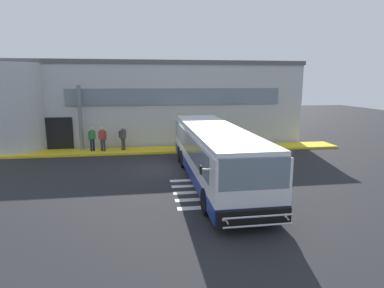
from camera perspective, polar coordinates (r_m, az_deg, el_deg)
The scene contains 10 objects.
ground_plane at distance 18.46m, azimuth -3.94°, elevation -4.37°, with size 80.00×90.00×0.02m, color #232326.
bay_paint_stripes at distance 14.79m, azimuth 5.23°, elevation -8.29°, with size 4.40×3.96×0.01m.
terminal_building at distance 29.43m, azimuth -7.21°, elevation 7.69°, with size 23.55×13.80×6.43m.
boarding_curb at distance 23.09m, azimuth -4.90°, elevation -1.02°, with size 25.75×2.00×0.15m, color yellow.
entry_support_column at distance 23.69m, azimuth -19.24°, elevation 4.40°, with size 0.28×0.28×4.50m, color slate.
bus_main_foreground at distance 15.92m, azimuth 3.91°, elevation -1.88°, with size 3.03×12.25×2.70m.
passenger_near_column at distance 23.14m, azimuth -17.36°, elevation 1.07°, with size 0.46×0.43×1.68m.
passenger_by_doorway at distance 22.86m, azimuth -15.61°, elevation 1.04°, with size 0.56×0.34×1.68m.
passenger_at_curb_edge at distance 22.93m, azimuth -12.23°, elevation 1.32°, with size 0.51×0.52×1.68m.
safety_bollard_yellow at distance 22.44m, azimuth 5.35°, elevation -0.41°, with size 0.18×0.18×0.90m, color yellow.
Camera 1 is at (-1.37, -17.74, 4.89)m, focal length 30.00 mm.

